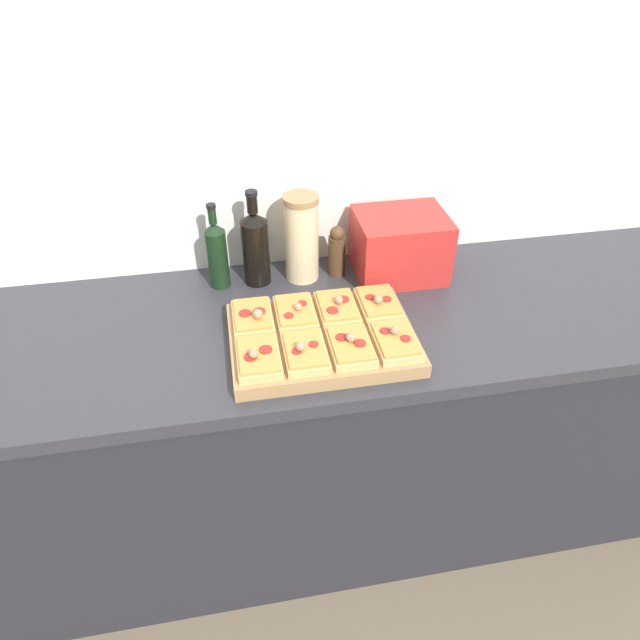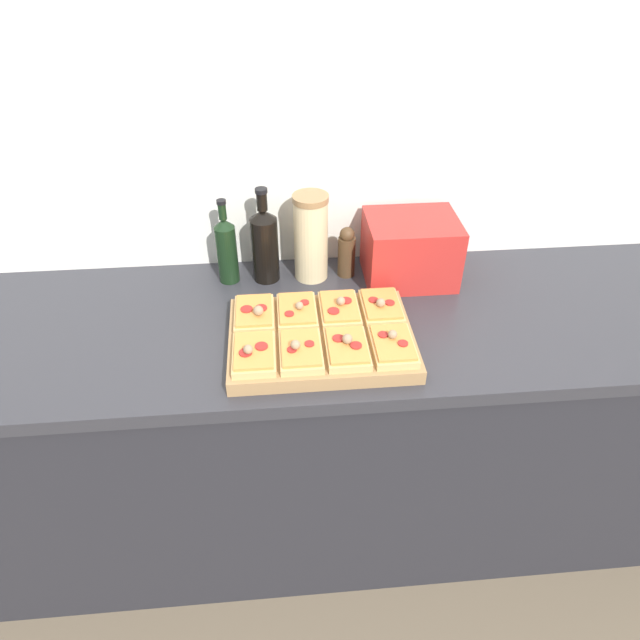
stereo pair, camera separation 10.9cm
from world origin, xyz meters
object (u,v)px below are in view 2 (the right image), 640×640
at_px(grain_jar_tall, 311,237).
at_px(pepper_mill, 347,252).
at_px(olive_oil_bottle, 226,249).
at_px(toaster_oven, 410,249).
at_px(wine_bottle, 265,244).
at_px(cutting_board, 321,339).

distance_m(grain_jar_tall, pepper_mill, 0.12).
bearing_deg(olive_oil_bottle, toaster_oven, -3.31).
height_order(wine_bottle, toaster_oven, wine_bottle).
relative_size(olive_oil_bottle, wine_bottle, 0.90).
bearing_deg(pepper_mill, grain_jar_tall, 180.00).
bearing_deg(pepper_mill, olive_oil_bottle, 180.00).
relative_size(wine_bottle, pepper_mill, 1.82).
xyz_separation_m(cutting_board, wine_bottle, (-0.14, 0.34, 0.10)).
bearing_deg(toaster_oven, cutting_board, -134.27).
bearing_deg(olive_oil_bottle, cutting_board, -53.20).
xyz_separation_m(olive_oil_bottle, grain_jar_tall, (0.25, -0.00, 0.03)).
distance_m(cutting_board, wine_bottle, 0.38).
xyz_separation_m(olive_oil_bottle, wine_bottle, (0.11, 0.00, 0.01)).
bearing_deg(cutting_board, pepper_mill, 72.15).
relative_size(wine_bottle, toaster_oven, 1.01).
height_order(olive_oil_bottle, toaster_oven, olive_oil_bottle).
bearing_deg(pepper_mill, wine_bottle, 180.00).
xyz_separation_m(cutting_board, toaster_oven, (0.30, 0.31, 0.08)).
distance_m(olive_oil_bottle, grain_jar_tall, 0.25).
distance_m(grain_jar_tall, toaster_oven, 0.30).
relative_size(cutting_board, grain_jar_tall, 1.77).
distance_m(olive_oil_bottle, pepper_mill, 0.36).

